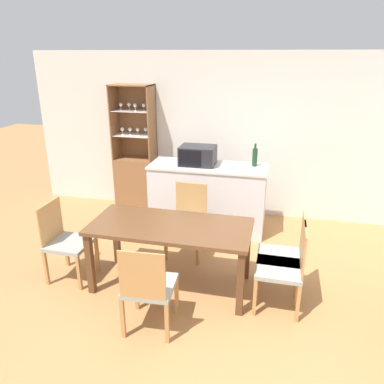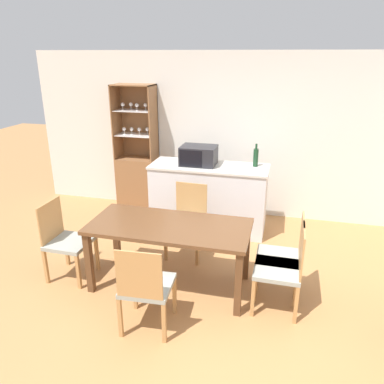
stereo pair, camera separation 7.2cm
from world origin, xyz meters
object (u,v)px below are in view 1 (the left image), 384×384
Objects in this scene: dining_table at (171,232)px; dining_chair_side_left_near at (66,241)px; display_cabinet at (136,174)px; dining_chair_side_right_near at (284,268)px; dining_chair_head_far at (188,220)px; microwave at (198,155)px; dining_chair_head_near at (148,287)px; wine_bottle at (255,157)px; dining_chair_side_right_far at (284,256)px.

dining_chair_side_left_near is (-1.23, -0.12, -0.19)m from dining_table.
display_cabinet is 2.22× the size of dining_chair_side_right_near.
microwave is (-0.05, 0.83, 0.65)m from dining_chair_head_far.
display_cabinet is at bearing 109.62° from dining_chair_head_near.
dining_chair_side_left_near is at bearing -137.56° from wine_bottle.
dining_chair_side_right_near is at bearing 23.64° from dining_chair_head_near.
display_cabinet is 1.81m from dining_chair_head_far.
dining_chair_head_near is 2.43m from microwave.
dining_chair_head_far is 1.00× the size of dining_chair_head_near.
dining_table is 1.25m from dining_chair_side_right_far.
display_cabinet reaches higher than microwave.
microwave is (-0.05, 2.34, 0.65)m from dining_chair_head_near.
display_cabinet is 3.14m from dining_chair_side_right_far.
dining_chair_side_left_near is 1.00× the size of dining_chair_side_right_near.
dining_chair_side_left_near is 1.84× the size of microwave.
microwave is (-1.28, 1.46, 0.65)m from dining_chair_side_right_far.
dining_chair_side_left_near is 2.77m from wine_bottle.
display_cabinet is 2.22× the size of dining_chair_head_far.
wine_bottle is (1.97, -0.39, 0.51)m from display_cabinet.
dining_chair_head_near is (1.23, -0.63, 0.00)m from dining_chair_side_left_near.
dining_chair_side_left_near is at bearing -124.61° from microwave.
dining_chair_side_right_far is 1.77m from wine_bottle.
display_cabinet is 2.21m from dining_chair_side_left_near.
dining_chair_side_left_near and dining_chair_head_near have the same top height.
dining_chair_side_right_far is at bearing -73.33° from wine_bottle.
dining_chair_head_far is (-1.22, 0.87, 0.00)m from dining_chair_side_right_near.
dining_chair_side_right_near and dining_chair_head_far have the same top height.
dining_chair_side_right_far is (2.44, -1.96, -0.14)m from display_cabinet.
microwave is at bearing 146.41° from dining_chair_side_left_near.
wine_bottle reaches higher than dining_chair_side_left_near.
dining_chair_side_right_near is at bearing 90.99° from dining_chair_side_left_near.
dining_chair_side_left_near is 2.17m from microwave.
dining_chair_side_right_near is 1.50m from dining_chair_head_far.
dining_chair_side_right_near is at bearing 147.48° from dining_chair_head_far.
dining_chair_side_left_near is at bearing 149.12° from dining_chair_head_near.
dining_chair_head_far is (1.23, 0.87, 0.00)m from dining_chair_side_left_near.
wine_bottle reaches higher than dining_chair_side_right_near.
dining_chair_head_near is at bearing 63.80° from dining_chair_side_left_near.
dining_chair_side_right_far is 0.24m from dining_chair_side_right_near.
dining_table is at bearing 86.59° from dining_chair_head_near.
dining_chair_head_far is at bearing -128.71° from wine_bottle.
dining_chair_head_near is at bearing -89.75° from dining_table.
display_cabinet is 2.22× the size of dining_chair_head_near.
dining_table is 1.25m from dining_chair_side_left_near.
wine_bottle is at bearing 65.94° from dining_table.
dining_chair_head_far is at bearing 62.76° from dining_chair_side_right_far.
dining_table is at bearing -59.71° from display_cabinet.
display_cabinet reaches higher than dining_chair_head_far.
wine_bottle is (0.81, 0.11, -0.00)m from microwave.
dining_chair_head_near is at bearing -107.11° from wine_bottle.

